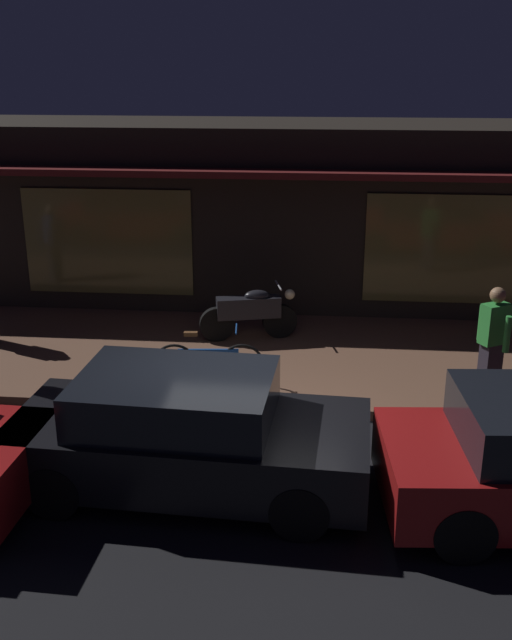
{
  "coord_description": "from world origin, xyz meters",
  "views": [
    {
      "loc": [
        0.83,
        -8.46,
        4.82
      ],
      "look_at": [
        -0.16,
        2.4,
        0.95
      ],
      "focal_mm": 41.94,
      "sensor_mm": 36.0,
      "label": 1
    }
  ],
  "objects": [
    {
      "name": "storefront_building",
      "position": [
        0.0,
        6.39,
        1.8
      ],
      "size": [
        18.0,
        3.3,
        3.6
      ],
      "color": "black",
      "rests_on": "ground_plane"
    },
    {
      "name": "bicycle_parked",
      "position": [
        -0.81,
        1.67,
        0.51
      ],
      "size": [
        1.66,
        0.42,
        0.91
      ],
      "color": "black",
      "rests_on": "sidewalk_slab"
    },
    {
      "name": "ground_plane",
      "position": [
        0.0,
        0.0,
        0.0
      ],
      "size": [
        60.0,
        60.0,
        0.0
      ],
      "primitive_type": "plane",
      "color": "black"
    },
    {
      "name": "parked_car_far",
      "position": [
        -0.67,
        -0.9,
        0.7
      ],
      "size": [
        4.19,
        1.98,
        1.42
      ],
      "color": "black",
      "rests_on": "ground_plane"
    },
    {
      "name": "motorcycle",
      "position": [
        -0.38,
        3.67,
        0.65
      ],
      "size": [
        1.68,
        0.66,
        0.97
      ],
      "color": "black",
      "rests_on": "sidewalk_slab"
    },
    {
      "name": "person_bystander",
      "position": [
        3.25,
        1.59,
        1.03
      ],
      "size": [
        0.44,
        0.57,
        1.67
      ],
      "color": "#28232D",
      "rests_on": "sidewalk_slab"
    },
    {
      "name": "sidewalk_slab",
      "position": [
        0.0,
        3.0,
        0.07
      ],
      "size": [
        18.0,
        4.0,
        0.15
      ],
      "primitive_type": "cube",
      "color": "brown",
      "rests_on": "ground_plane"
    }
  ]
}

